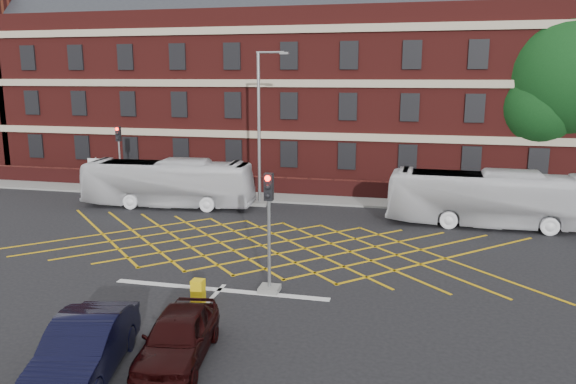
% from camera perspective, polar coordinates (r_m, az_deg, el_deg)
% --- Properties ---
extents(ground, '(120.00, 120.00, 0.00)m').
position_cam_1_polar(ground, '(23.64, -4.03, -6.84)').
color(ground, black).
rests_on(ground, ground).
extents(victorian_building, '(51.00, 12.17, 20.40)m').
position_cam_1_polar(victorian_building, '(43.85, 4.89, 12.14)').
color(victorian_building, '#511715').
rests_on(victorian_building, ground).
extents(boundary_wall, '(56.00, 0.50, 1.10)m').
position_cam_1_polar(boundary_wall, '(35.71, 2.15, 0.50)').
color(boundary_wall, '#451312').
rests_on(boundary_wall, ground).
extents(far_pavement, '(60.00, 3.00, 0.12)m').
position_cam_1_polar(far_pavement, '(34.85, 1.83, -0.61)').
color(far_pavement, slate).
rests_on(far_pavement, ground).
extents(box_junction_hatching, '(8.22, 8.22, 0.02)m').
position_cam_1_polar(box_junction_hatching, '(25.46, -2.69, -5.43)').
color(box_junction_hatching, '#CC990C').
rests_on(box_junction_hatching, ground).
extents(stop_line, '(8.00, 0.30, 0.02)m').
position_cam_1_polar(stop_line, '(20.53, -6.97, -9.83)').
color(stop_line, silver).
rests_on(stop_line, ground).
extents(bus_left, '(10.09, 3.08, 2.77)m').
position_cam_1_polar(bus_left, '(33.35, -12.08, 0.89)').
color(bus_left, silver).
rests_on(bus_left, ground).
extents(bus_right, '(10.28, 2.65, 2.85)m').
position_cam_1_polar(bus_right, '(30.08, 19.83, -0.65)').
color(bus_right, silver).
rests_on(bus_right, ground).
extents(car_navy, '(2.60, 4.88, 1.53)m').
position_cam_1_polar(car_navy, '(15.59, -20.01, -14.74)').
color(car_navy, black).
rests_on(car_navy, ground).
extents(car_maroon, '(2.20, 4.26, 1.39)m').
position_cam_1_polar(car_maroon, '(15.76, -11.10, -14.20)').
color(car_maroon, black).
rests_on(car_maroon, ground).
extents(deciduous_tree, '(8.22, 8.15, 11.49)m').
position_cam_1_polar(deciduous_tree, '(40.49, 25.95, 9.65)').
color(deciduous_tree, black).
rests_on(deciduous_tree, ground).
extents(traffic_light_near, '(0.70, 0.70, 4.27)m').
position_cam_1_polar(traffic_light_near, '(19.65, -1.93, -5.31)').
color(traffic_light_near, slate).
rests_on(traffic_light_near, ground).
extents(traffic_light_far, '(0.70, 0.70, 4.27)m').
position_cam_1_polar(traffic_light_far, '(38.47, -16.68, 2.66)').
color(traffic_light_far, slate).
rests_on(traffic_light_far, ground).
extents(street_lamp, '(2.25, 1.00, 8.85)m').
position_cam_1_polar(street_lamp, '(32.73, -2.83, 3.87)').
color(street_lamp, slate).
rests_on(street_lamp, ground).
extents(direction_signs, '(1.10, 0.16, 2.20)m').
position_cam_1_polar(direction_signs, '(39.47, -18.93, 2.17)').
color(direction_signs, gray).
rests_on(direction_signs, ground).
extents(utility_cabinet, '(0.40, 0.38, 0.86)m').
position_cam_1_polar(utility_cabinet, '(19.28, -9.12, -10.01)').
color(utility_cabinet, '#E2B80D').
rests_on(utility_cabinet, ground).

